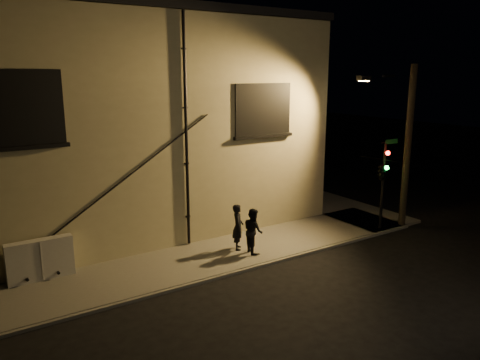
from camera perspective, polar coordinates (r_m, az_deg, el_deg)
ground at (r=16.43m, az=4.22°, el=-10.00°), size 90.00×90.00×0.00m
sidewalk at (r=20.44m, az=-0.51°, el=-5.10°), size 21.00×16.00×0.12m
building at (r=21.98m, az=-16.61°, el=7.23°), size 16.20×12.23×8.80m
utility_cabinet at (r=15.89m, az=-23.17°, el=-8.92°), size 1.97×0.33×1.29m
pedestrian_a at (r=16.97m, az=-0.26°, el=-5.73°), size 0.66×0.73×1.68m
pedestrian_b at (r=16.67m, az=1.62°, el=-6.19°), size 0.75×0.89×1.62m
traffic_signal at (r=19.49m, az=17.00°, el=1.13°), size 1.25×2.16×3.67m
streetlamp_pole at (r=20.27m, az=19.45°, el=4.33°), size 2.02×1.38×6.74m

